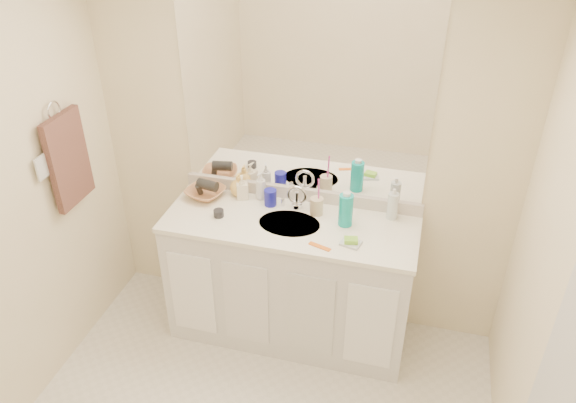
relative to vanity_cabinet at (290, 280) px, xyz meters
The scene contains 25 objects.
wall_back 0.82m from the vanity_cabinet, 90.00° to the left, with size 2.60×0.02×2.40m, color #FCEDC5.
wall_right 1.83m from the vanity_cabinet, 38.25° to the right, with size 0.02×2.60×2.40m, color #FCEDC5.
vanity_cabinet is the anchor object (origin of this frame).
countertop 0.44m from the vanity_cabinet, ahead, with size 1.52×0.57×0.03m, color white.
backsplash 0.56m from the vanity_cabinet, 90.00° to the left, with size 1.52×0.03×0.08m, color silver.
sink_basin 0.44m from the vanity_cabinet, 90.00° to the right, with size 0.37×0.37×0.02m, color beige.
faucet 0.53m from the vanity_cabinet, 90.00° to the left, with size 0.02×0.02×0.11m, color silver.
mirror 1.17m from the vanity_cabinet, 90.00° to the left, with size 1.48×0.01×1.20m, color white.
blue_mug 0.55m from the vanity_cabinet, 138.27° to the left, with size 0.08×0.08×0.11m, color #1718A2.
tan_cup 0.54m from the vanity_cabinet, 43.20° to the left, with size 0.08×0.08×0.11m, color beige.
toothbrush 0.63m from the vanity_cabinet, 41.11° to the left, with size 0.01×0.01×0.20m, color #DF3AA7.
mouthwash_bottle 0.64m from the vanity_cabinet, ahead, with size 0.08×0.08×0.20m, color #0DA7A5.
clear_pump_bottle 0.81m from the vanity_cabinet, 18.73° to the left, with size 0.06×0.06×0.17m, color silver.
soap_dish 0.62m from the vanity_cabinet, 18.57° to the right, with size 0.11×0.09×0.01m, color silver.
green_soap 0.63m from the vanity_cabinet, 18.57° to the right, with size 0.08×0.05×0.03m, color #87D634.
orange_comb 0.55m from the vanity_cabinet, 42.05° to the right, with size 0.13×0.03×0.01m, color orange.
dark_jar 0.64m from the vanity_cabinet, behind, with size 0.06×0.06×0.04m, color #232227.
soap_bottle_white 0.63m from the vanity_cabinet, 139.75° to the left, with size 0.07×0.07×0.18m, color silver.
soap_bottle_cream 0.67m from the vanity_cabinet, 153.39° to the left, with size 0.07×0.07×0.16m, color #F8ECCA.
soap_bottle_yellow 0.69m from the vanity_cabinet, 151.70° to the left, with size 0.12×0.12×0.15m, color #FCCA62.
wicker_basket 0.78m from the vanity_cabinet, 167.46° to the left, with size 0.24×0.24×0.06m, color #B67549.
hair_dryer 0.80m from the vanity_cabinet, 167.04° to the left, with size 0.07×0.07×0.13m, color black.
towel_ring 1.71m from the vanity_cabinet, 168.86° to the right, with size 0.11×0.11×0.01m, color silver.
hand_towel 1.52m from the vanity_cabinet, 168.69° to the right, with size 0.04×0.32×0.55m, color #402722.
switch_plate 1.61m from the vanity_cabinet, 160.52° to the right, with size 0.01×0.09×0.13m, color silver.
Camera 1 is at (0.71, -1.65, 2.75)m, focal length 35.00 mm.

